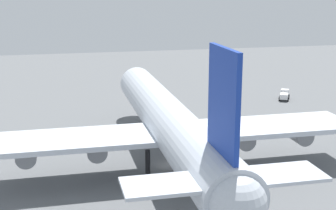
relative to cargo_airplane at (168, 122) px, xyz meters
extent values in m
plane|color=slate|center=(0.15, 0.00, -6.64)|extent=(243.12, 243.12, 0.00)
cylinder|color=silver|center=(0.15, 0.00, 0.11)|extent=(54.91, 6.41, 6.41)
sphere|color=silver|center=(27.61, 0.00, 0.11)|extent=(6.28, 6.28, 6.28)
sphere|color=silver|center=(-27.30, 0.00, 0.11)|extent=(5.45, 5.45, 5.45)
cube|color=#19389E|center=(-22.91, 0.00, 8.45)|extent=(7.69, 0.50, 10.26)
cube|color=silver|center=(-24.01, -5.11, 1.08)|extent=(4.94, 9.62, 0.36)
cube|color=silver|center=(-24.01, 5.11, 1.08)|extent=(4.94, 9.62, 0.36)
cube|color=silver|center=(-2.59, -14.20, -0.85)|extent=(9.34, 24.56, 0.70)
cube|color=silver|center=(-2.59, 14.20, -0.85)|extent=(9.34, 24.56, 0.70)
cylinder|color=gray|center=(-1.59, -10.52, -2.54)|extent=(5.13, 2.69, 2.69)
cylinder|color=gray|center=(-1.59, -19.61, -2.54)|extent=(5.13, 2.69, 2.69)
cylinder|color=gray|center=(-1.59, 10.52, -2.54)|extent=(5.13, 2.69, 2.69)
cylinder|color=gray|center=(-1.59, 19.61, -2.54)|extent=(5.13, 2.69, 2.69)
cylinder|color=black|center=(17.72, 0.00, -4.87)|extent=(0.70, 0.70, 3.55)
cylinder|color=black|center=(-2.59, -3.53, -4.87)|extent=(0.70, 0.70, 3.55)
cylinder|color=black|center=(-2.59, 3.53, -4.87)|extent=(0.70, 0.70, 3.55)
cube|color=silver|center=(35.33, -35.89, -5.33)|extent=(2.25, 2.31, 1.64)
cube|color=white|center=(33.37, -34.76, -5.59)|extent=(3.42, 2.98, 1.11)
cylinder|color=black|center=(34.79, -36.69, -6.14)|extent=(1.00, 0.74, 1.00)
cylinder|color=black|center=(35.75, -35.03, -6.14)|extent=(1.00, 0.74, 1.00)
cylinder|color=black|center=(32.36, -35.29, -6.14)|extent=(1.00, 0.74, 1.00)
cylinder|color=black|center=(33.33, -33.62, -6.14)|extent=(1.00, 0.74, 1.00)
cone|color=orange|center=(27.50, -3.34, -6.23)|extent=(0.57, 0.57, 0.82)
camera|label=1|loc=(-64.53, 14.97, 19.25)|focal=51.57mm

